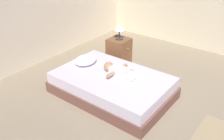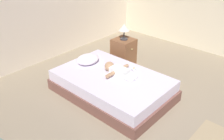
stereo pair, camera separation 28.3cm
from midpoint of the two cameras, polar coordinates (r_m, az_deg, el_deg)
ground_plane at (r=3.55m, az=8.98°, el=-12.73°), size 8.00×8.00×0.00m
bed at (r=4.03m, az=-2.01°, el=-3.61°), size 1.22×1.88×0.36m
pillow at (r=4.30m, az=-8.04°, el=2.27°), size 0.42×0.34×0.15m
baby at (r=3.95m, az=-0.91°, el=-0.12°), size 0.51×0.60×0.16m
toothbrush at (r=4.18m, az=0.14°, el=0.74°), size 0.06×0.12×0.02m
nightstand at (r=4.99m, az=0.00°, el=4.28°), size 0.39×0.42×0.54m
lamp at (r=4.81m, az=-0.00°, el=9.73°), size 0.21×0.21×0.31m
baby_bottle at (r=4.07m, az=2.93°, el=0.28°), size 0.08×0.10×0.08m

